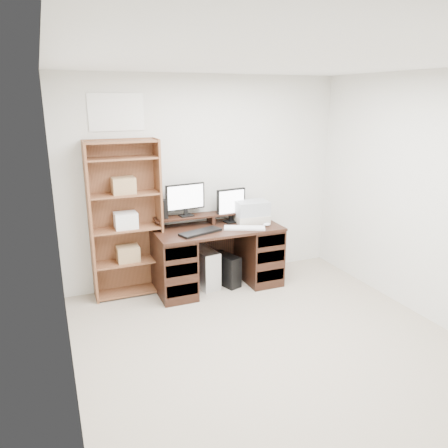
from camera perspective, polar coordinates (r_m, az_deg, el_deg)
room at (r=3.61m, az=8.35°, el=0.21°), size 3.54×4.04×2.54m
desk at (r=5.29m, az=-0.88°, el=-4.20°), size 1.50×0.70×0.75m
riser_shelf at (r=5.34m, az=-1.71°, el=1.10°), size 1.40×0.22×0.12m
monitor_wide at (r=5.20m, az=-5.08°, el=3.39°), size 0.49×0.14×0.39m
monitor_small at (r=5.35m, az=0.93°, el=2.62°), size 0.38×0.16×0.42m
speaker at (r=5.14m, az=-7.86°, el=1.94°), size 0.10×0.10×0.22m
keyboard_black at (r=4.96m, az=-3.10°, el=-1.07°), size 0.53×0.31×0.03m
keyboard_white at (r=5.13m, az=2.69°, el=-0.50°), size 0.50×0.33×0.02m
mouse at (r=5.25m, az=5.60°, el=-0.06°), size 0.10×0.08×0.04m
printer at (r=5.39m, az=3.62°, el=0.75°), size 0.42×0.34×0.10m
basket at (r=5.36m, az=3.64°, el=2.12°), size 0.41×0.31×0.17m
tower_silver at (r=5.37m, az=-2.58°, el=-5.69°), size 0.27×0.49×0.47m
tower_black at (r=5.40m, az=0.30°, el=-5.99°), size 0.28×0.42×0.39m
bookshelf at (r=5.07m, az=-12.77°, el=0.74°), size 0.80×0.30×1.80m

